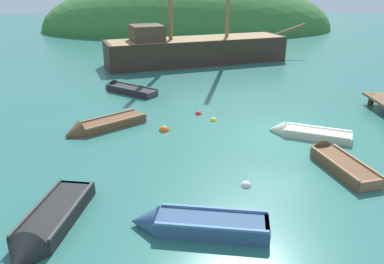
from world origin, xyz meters
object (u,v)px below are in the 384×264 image
Objects in this scene: rowboat_far at (125,90)px; rowboat_outer_right at (47,227)px; buoy_yellow at (214,121)px; buoy_white at (246,186)px; sailing_ship at (195,53)px; buoy_orange at (164,131)px; rowboat_center at (304,134)px; rowboat_outer_left at (100,127)px; buoy_red at (198,114)px; rowboat_portside at (194,226)px; rowboat_near_dock at (336,162)px.

rowboat_outer_right reaches higher than rowboat_far.
rowboat_far is 12.92m from rowboat_outer_right.
buoy_white is at bearing -85.36° from buoy_yellow.
buoy_orange is (-1.93, -13.95, -0.73)m from sailing_ship.
sailing_ship is at bearing 91.25° from buoy_yellow.
sailing_ship is 4.81× the size of rowboat_center.
rowboat_outer_left reaches higher than buoy_yellow.
sailing_ship reaches higher than rowboat_outer_right.
rowboat_outer_left is 11.23× the size of buoy_red.
buoy_orange reaches higher than buoy_white.
rowboat_center is 7.78m from rowboat_portside.
rowboat_outer_left is at bearing 53.82° from rowboat_near_dock.
sailing_ship is 18.74m from buoy_white.
rowboat_outer_right is at bearing 51.17° from rowboat_outer_left.
rowboat_outer_left reaches higher than rowboat_portside.
rowboat_near_dock is at bearing 118.00° from rowboat_outer_left.
buoy_white is (5.41, -5.02, -0.10)m from rowboat_outer_left.
rowboat_outer_left is 8.10m from rowboat_portside.
rowboat_outer_left is 1.01× the size of rowboat_near_dock.
rowboat_portside is 7.01m from buoy_orange.
rowboat_outer_left is at bearing -157.30° from buoy_red.
sailing_ship reaches higher than rowboat_portside.
buoy_yellow is at bearing -89.24° from rowboat_portside.
rowboat_near_dock is 11.17× the size of buoy_red.
rowboat_center is 10.85× the size of buoy_red.
rowboat_center is 11.10× the size of buoy_yellow.
sailing_ship is 11.92m from buoy_red.
buoy_white is at bearing 98.03° from rowboat_near_dock.
buoy_white is at bearing -118.65° from rowboat_portside.
sailing_ship is 14.11m from buoy_orange.
rowboat_portside reaches higher than buoy_red.
rowboat_portside is at bearing 78.53° from rowboat_outer_left.
sailing_ship is 49.83× the size of buoy_white.
buoy_red is at bearing 99.36° from buoy_white.
rowboat_outer_left is (-0.34, -5.80, -0.01)m from rowboat_far.
rowboat_far is 0.97× the size of rowboat_portside.
sailing_ship is at bearing -147.48° from rowboat_outer_left.
rowboat_outer_right reaches higher than buoy_red.
rowboat_outer_left is 5.01m from buoy_yellow.
rowboat_outer_right is 7.38m from buoy_orange.
rowboat_portside is at bearing -128.05° from buoy_white.
rowboat_outer_left reaches higher than buoy_white.
rowboat_far is at bearing 28.39° from rowboat_near_dock.
buoy_red is (-4.44, 5.55, -0.13)m from rowboat_near_dock.
buoy_orange is 1.34× the size of buoy_white.
buoy_red is 0.95× the size of buoy_white.
rowboat_center is 5.06m from buoy_red.
rowboat_outer_right is 9.37m from rowboat_near_dock.
buoy_white is (1.12, -6.82, 0.00)m from buoy_red.
rowboat_center is 7.73× the size of buoy_orange.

